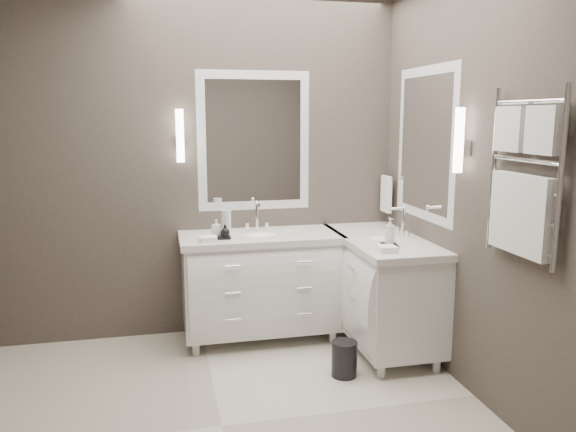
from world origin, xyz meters
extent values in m
cube|color=beige|center=(0.00, 0.00, -0.01)|extent=(3.20, 3.00, 0.01)
cube|color=#443B36|center=(0.00, 1.50, 1.35)|extent=(3.20, 0.01, 2.70)
cube|color=#443B36|center=(0.00, -1.50, 1.35)|extent=(3.20, 0.01, 2.70)
cube|color=#443B36|center=(1.60, 0.00, 1.35)|extent=(0.01, 3.00, 2.70)
cube|color=white|center=(0.45, 1.23, 0.45)|extent=(1.20, 0.55, 0.70)
cube|color=silver|center=(0.45, 1.23, 0.82)|extent=(1.24, 0.59, 0.05)
ellipsoid|color=white|center=(0.45, 1.23, 0.81)|extent=(0.36, 0.28, 0.12)
cylinder|color=white|center=(0.45, 1.39, 0.96)|extent=(0.02, 0.02, 0.22)
cube|color=white|center=(1.33, 0.90, 0.45)|extent=(0.55, 1.20, 0.70)
cube|color=silver|center=(1.33, 0.90, 0.82)|extent=(0.59, 1.24, 0.05)
ellipsoid|color=white|center=(1.33, 0.90, 0.81)|extent=(0.36, 0.28, 0.12)
cylinder|color=white|center=(1.49, 0.90, 0.96)|extent=(0.02, 0.02, 0.22)
cube|color=white|center=(0.45, 1.49, 1.55)|extent=(0.90, 0.02, 1.10)
cube|color=white|center=(0.45, 1.49, 1.55)|extent=(0.77, 0.02, 0.96)
cube|color=white|center=(1.59, 0.80, 1.55)|extent=(0.02, 0.90, 1.10)
cube|color=white|center=(1.59, 0.80, 1.55)|extent=(0.02, 0.90, 0.96)
cube|color=white|center=(-0.13, 1.43, 1.55)|extent=(0.05, 0.05, 0.10)
cylinder|color=white|center=(-0.13, 1.43, 1.60)|extent=(0.06, 0.06, 0.40)
cube|color=white|center=(1.53, 0.22, 1.55)|extent=(0.05, 0.05, 0.10)
cylinder|color=white|center=(1.53, 0.22, 1.60)|extent=(0.06, 0.06, 0.40)
cylinder|color=white|center=(1.55, 1.36, 1.25)|extent=(0.02, 0.22, 0.02)
cube|color=white|center=(1.54, 1.36, 1.11)|extent=(0.03, 0.17, 0.30)
cylinder|color=white|center=(1.56, -0.68, 1.45)|extent=(0.03, 0.03, 0.90)
cylinder|color=white|center=(1.56, -0.12, 1.45)|extent=(0.03, 0.03, 0.90)
cube|color=white|center=(1.55, -0.53, 1.68)|extent=(0.06, 0.22, 0.24)
cube|color=white|center=(1.55, -0.27, 1.68)|extent=(0.06, 0.22, 0.24)
cube|color=white|center=(1.55, -0.40, 1.24)|extent=(0.06, 0.46, 0.42)
cylinder|color=black|center=(0.88, 0.45, 0.12)|extent=(0.23, 0.23, 0.24)
cube|color=black|center=(0.13, 1.13, 0.86)|extent=(0.14, 0.11, 0.02)
cube|color=black|center=(1.25, 0.59, 0.86)|extent=(0.14, 0.16, 0.02)
cylinder|color=silver|center=(0.18, 1.17, 0.95)|extent=(0.08, 0.08, 0.21)
imported|color=white|center=(0.10, 1.15, 0.93)|extent=(0.07, 0.07, 0.12)
imported|color=black|center=(0.16, 1.10, 0.92)|extent=(0.07, 0.07, 0.09)
imported|color=white|center=(1.25, 0.59, 0.96)|extent=(0.09, 0.09, 0.18)
camera|label=1|loc=(-0.29, -2.96, 1.75)|focal=35.00mm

